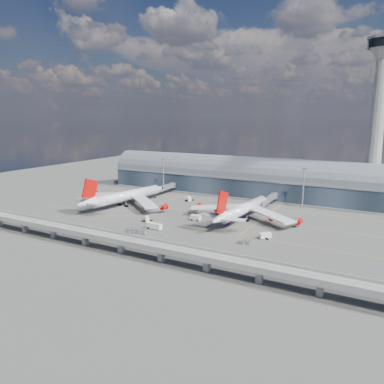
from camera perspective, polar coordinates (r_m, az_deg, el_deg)
The scene contains 20 objects.
ground at distance 204.12m, azimuth -0.92°, elevation -4.39°, with size 500.00×500.00×0.00m, color #474744.
taxi_lines at distance 222.93m, azimuth 1.88°, elevation -3.02°, with size 200.00×80.12×0.01m.
terminal at distance 270.59m, azimuth 7.25°, elevation 1.94°, with size 200.00×30.00×28.00m.
control_tower at distance 253.97m, azimuth 26.32°, elevation 9.38°, with size 19.00×19.00×103.00m.
guideway at distance 159.23m, azimuth -10.82°, elevation -7.25°, with size 220.00×8.50×7.20m.
floodlight_mast_left at distance 272.61m, azimuth -4.38°, elevation 2.56°, with size 3.00×0.70×25.70m.
floodlight_mast_right at distance 234.35m, azimuth 16.61°, elevation 0.63°, with size 3.00×0.70×25.70m.
airliner_left at distance 240.19m, azimuth -10.25°, elevation -0.64°, with size 66.81×70.31×21.47m.
airliner_right at distance 206.86m, azimuth 7.82°, elevation -2.71°, with size 63.91×66.81×21.18m.
jet_bridge_left at distance 271.12m, azimuth -4.11°, elevation 0.70°, with size 4.40×28.00×7.25m.
jet_bridge_right at distance 237.22m, azimuth 11.58°, elevation -1.08°, with size 4.40×32.00×7.25m.
service_truck_0 at distance 203.89m, azimuth -6.83°, elevation -4.12°, with size 5.32×5.83×2.47m.
service_truck_1 at distance 203.93m, azimuth 0.55°, elevation -3.94°, with size 5.51×2.77×3.19m.
service_truck_2 at distance 189.68m, azimuth -5.79°, elevation -5.20°, with size 8.58×3.10×3.05m.
service_truck_3 at distance 178.24m, azimuth 11.08°, elevation -6.54°, with size 5.39×5.45×2.68m.
service_truck_4 at distance 226.31m, azimuth 6.95°, elevation -2.54°, with size 3.28×4.86×2.58m.
service_truck_5 at distance 250.32m, azimuth -0.41°, elevation -1.06°, with size 5.24×6.05×2.82m.
cargo_train_0 at distance 184.25m, azimuth -8.45°, elevation -5.98°, with size 11.31×3.80×1.86m.
cargo_train_1 at distance 176.51m, azimuth -10.43°, elevation -6.84°, with size 13.96×3.15×1.84m.
cargo_train_2 at distance 169.26m, azimuth 8.12°, elevation -7.57°, with size 5.57×2.66×1.82m.
Camera 1 is at (96.98, -170.65, 56.03)m, focal length 35.00 mm.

